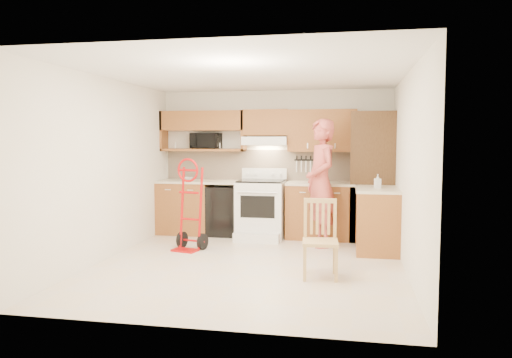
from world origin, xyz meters
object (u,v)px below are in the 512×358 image
(range, at_px, (261,204))
(hand_truck, at_px, (188,209))
(dining_chair, at_px, (320,239))
(microwave, at_px, (206,141))
(person, at_px, (321,183))

(range, xyz_separation_m, hand_truck, (-0.90, -1.07, 0.04))
(dining_chair, bearing_deg, microwave, 125.96)
(microwave, xyz_separation_m, dining_chair, (2.16, -2.51, -1.16))
(microwave, xyz_separation_m, range, (1.04, -0.32, -1.05))
(dining_chair, bearing_deg, hand_truck, 146.36)
(hand_truck, distance_m, dining_chair, 2.32)
(person, bearing_deg, hand_truck, -95.59)
(microwave, bearing_deg, hand_truck, -81.71)
(person, height_order, dining_chair, person)
(range, height_order, dining_chair, range)
(range, bearing_deg, person, -22.06)
(microwave, height_order, dining_chair, microwave)
(hand_truck, height_order, dining_chair, hand_truck)
(microwave, bearing_deg, person, -16.90)
(microwave, height_order, person, person)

